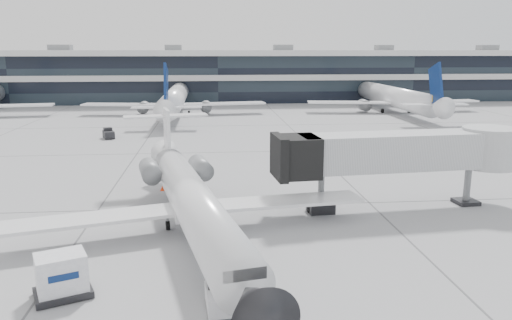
{
  "coord_description": "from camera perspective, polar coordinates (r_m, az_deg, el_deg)",
  "views": [
    {
      "loc": [
        -1.84,
        -35.06,
        11.29
      ],
      "look_at": [
        1.78,
        3.96,
        2.6
      ],
      "focal_mm": 35.0,
      "sensor_mm": 36.0,
      "label": 1
    }
  ],
  "objects": [
    {
      "name": "cargo_uld",
      "position": [
        25.37,
        -21.33,
        -12.25
      ],
      "size": [
        3.04,
        2.69,
        2.06
      ],
      "rotation": [
        0.0,
        0.0,
        0.4
      ],
      "color": "black",
      "rests_on": "ground"
    },
    {
      "name": "regional_jet",
      "position": [
        31.23,
        -7.35,
        -4.44
      ],
      "size": [
        22.65,
        28.23,
        6.56
      ],
      "rotation": [
        0.0,
        0.0,
        0.2
      ],
      "color": "white",
      "rests_on": "ground"
    },
    {
      "name": "ramp_worker",
      "position": [
        23.15,
        -4.86,
        -13.87
      ],
      "size": [
        0.89,
        0.82,
        2.05
      ],
      "primitive_type": "imported",
      "rotation": [
        0.0,
        0.0,
        3.72
      ],
      "color": "yellow",
      "rests_on": "ground"
    },
    {
      "name": "ground",
      "position": [
        36.88,
        -2.2,
        -5.33
      ],
      "size": [
        220.0,
        220.0,
        0.0
      ],
      "primitive_type": "plane",
      "color": "gray",
      "rests_on": "ground"
    },
    {
      "name": "traffic_cone",
      "position": [
        41.6,
        -10.6,
        -3.07
      ],
      "size": [
        0.51,
        0.51,
        0.59
      ],
      "rotation": [
        0.0,
        0.0,
        0.34
      ],
      "color": "#FF3A0D",
      "rests_on": "ground"
    },
    {
      "name": "jet_bridge",
      "position": [
        37.27,
        17.06,
        0.93
      ],
      "size": [
        17.83,
        4.95,
        5.72
      ],
      "rotation": [
        0.0,
        0.0,
        0.09
      ],
      "color": "silver",
      "rests_on": "ground"
    },
    {
      "name": "bg_jet_center",
      "position": [
        90.98,
        -9.19,
        5.21
      ],
      "size": [
        32.0,
        40.0,
        9.6
      ],
      "primitive_type": null,
      "color": "white",
      "rests_on": "ground"
    },
    {
      "name": "far_tug",
      "position": [
        67.68,
        -16.51,
        2.9
      ],
      "size": [
        1.91,
        2.43,
        1.35
      ],
      "rotation": [
        0.0,
        0.0,
        0.35
      ],
      "color": "black",
      "rests_on": "ground"
    },
    {
      "name": "terminal",
      "position": [
        117.25,
        -4.46,
        9.39
      ],
      "size": [
        170.0,
        22.0,
        10.0
      ],
      "primitive_type": "cube",
      "color": "black",
      "rests_on": "ground"
    },
    {
      "name": "baggage_tug",
      "position": [
        22.98,
        -4.13,
        -15.28
      ],
      "size": [
        1.39,
        2.16,
        1.31
      ],
      "rotation": [
        0.0,
        0.0,
        0.08
      ],
      "color": "silver",
      "rests_on": "ground"
    },
    {
      "name": "bg_jet_right",
      "position": [
        96.87,
        15.25,
        5.37
      ],
      "size": [
        32.0,
        40.0,
        9.6
      ],
      "primitive_type": null,
      "color": "white",
      "rests_on": "ground"
    }
  ]
}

